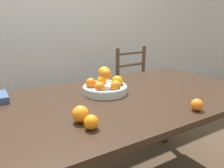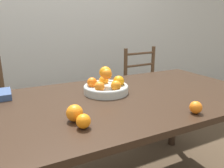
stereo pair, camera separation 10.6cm
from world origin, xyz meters
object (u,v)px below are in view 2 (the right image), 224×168
(orange_loose_2, at_px, (75,113))
(chair_right, at_px, (147,92))
(fruit_bowl, at_px, (106,86))
(orange_loose_0, at_px, (196,107))
(orange_loose_1, at_px, (83,121))

(orange_loose_2, bearing_deg, chair_right, 40.56)
(fruit_bowl, bearing_deg, orange_loose_0, -62.56)
(orange_loose_1, distance_m, orange_loose_2, 0.09)
(orange_loose_0, distance_m, orange_loose_2, 0.60)
(fruit_bowl, height_order, orange_loose_0, fruit_bowl)
(fruit_bowl, relative_size, chair_right, 0.31)
(orange_loose_1, bearing_deg, fruit_bowl, 53.12)
(orange_loose_0, relative_size, orange_loose_1, 0.97)
(orange_loose_2, distance_m, chair_right, 1.48)
(fruit_bowl, height_order, chair_right, chair_right)
(fruit_bowl, relative_size, orange_loose_0, 4.57)
(orange_loose_1, relative_size, orange_loose_2, 0.82)
(orange_loose_0, xyz_separation_m, orange_loose_2, (-0.57, 0.19, 0.01))
(fruit_bowl, distance_m, orange_loose_2, 0.44)
(orange_loose_0, bearing_deg, chair_right, 65.13)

